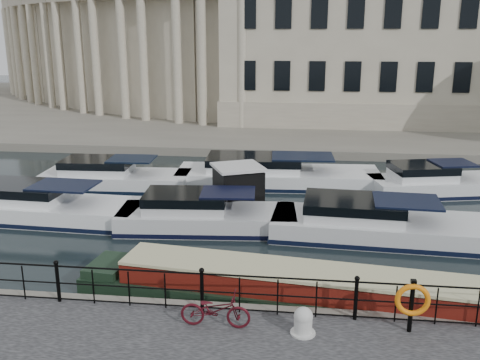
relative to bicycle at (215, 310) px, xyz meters
name	(u,v)px	position (x,y,z in m)	size (l,w,h in m)	color
ground_plane	(216,290)	(-0.48, 3.02, -1.02)	(160.00, 160.00, 0.00)	black
far_bank	(279,109)	(-0.48, 42.02, -0.74)	(120.00, 42.00, 0.55)	#6B665B
railing	(202,288)	(-0.48, 0.77, 0.19)	(24.14, 0.14, 1.22)	black
civic_building	(267,40)	(-1.48, 37.73, 6.02)	(53.55, 31.84, 16.85)	#ADA38C
bicycle	(215,310)	(0.00, 0.00, 0.00)	(0.62, 1.77, 0.93)	#450C14
mooring_bollard	(303,321)	(2.19, -0.07, -0.14)	(0.62, 0.62, 0.70)	beige
life_ring_post	(412,301)	(4.81, 0.28, 0.41)	(0.85, 0.21, 1.39)	black
narrowboat	(305,296)	(2.25, 2.23, -0.65)	(13.72, 3.44, 1.50)	black
harbour_hut	(238,191)	(-0.73, 10.52, -0.06)	(3.48, 3.26, 2.17)	#6B665B
cabin_cruisers	(236,198)	(-0.94, 11.41, -0.65)	(25.24, 10.56, 1.99)	white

